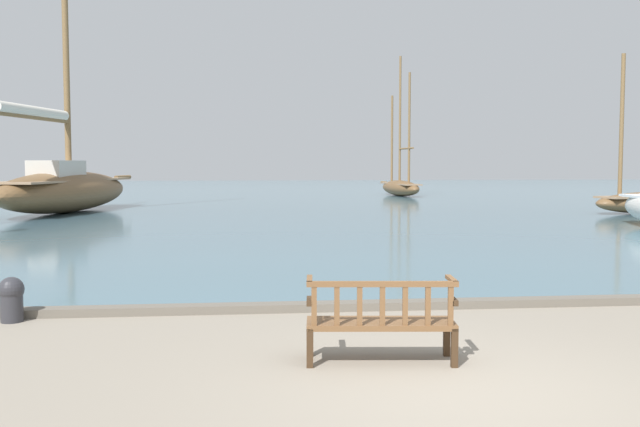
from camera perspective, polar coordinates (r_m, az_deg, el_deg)
name	(u,v)px	position (r m, az deg, el deg)	size (l,w,h in m)	color
ground_plane	(460,392)	(7.07, 11.18, -13.80)	(160.00, 160.00, 0.00)	gray
harbor_water	(274,194)	(50.51, -3.74, 1.58)	(100.00, 80.00, 0.08)	slate
quay_edge_kerb	(382,305)	(10.68, 5.02, -7.32)	(40.00, 0.30, 0.12)	#675F54
park_bench	(381,320)	(7.80, 4.88, -8.46)	(1.64, 0.68, 0.92)	#3D2A19
sailboat_distant_harbor	(65,186)	(32.37, -19.70, 2.08)	(4.89, 12.57, 14.87)	brown
sailboat_mid_port	(400,185)	(46.76, 6.44, 2.27)	(2.01, 7.77, 9.03)	brown
mooring_bollard	(11,297)	(10.63, -23.46, -6.18)	(0.34, 0.34, 0.62)	#2D2D33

